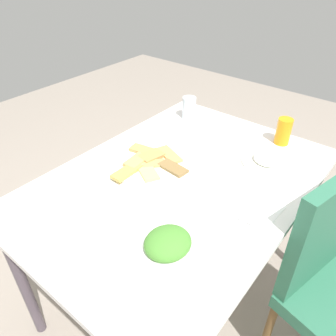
{
  "coord_description": "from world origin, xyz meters",
  "views": [
    {
      "loc": [
        0.82,
        0.61,
        1.51
      ],
      "look_at": [
        0.0,
        -0.06,
        0.77
      ],
      "focal_mm": 34.97,
      "sensor_mm": 36.0,
      "label": 1
    }
  ],
  "objects_px": {
    "dining_table": "(179,194)",
    "salad_plate_greens": "(168,244)",
    "salad_plate_rice": "(268,160)",
    "fork": "(255,205)",
    "paper_napkin": "(260,208)",
    "spoon": "(265,209)",
    "pide_platter": "(151,164)",
    "soda_can": "(284,131)",
    "drinking_glass": "(189,108)"
  },
  "relations": [
    {
      "from": "salad_plate_rice",
      "to": "dining_table",
      "type": "bearing_deg",
      "value": -33.91
    },
    {
      "from": "salad_plate_rice",
      "to": "soda_can",
      "type": "xyz_separation_m",
      "value": [
        -0.19,
        -0.02,
        0.05
      ]
    },
    {
      "from": "pide_platter",
      "to": "drinking_glass",
      "type": "distance_m",
      "value": 0.48
    },
    {
      "from": "fork",
      "to": "spoon",
      "type": "bearing_deg",
      "value": 92.84
    },
    {
      "from": "soda_can",
      "to": "fork",
      "type": "distance_m",
      "value": 0.49
    },
    {
      "from": "fork",
      "to": "spoon",
      "type": "xyz_separation_m",
      "value": [
        -0.0,
        0.04,
        0.0
      ]
    },
    {
      "from": "salad_plate_rice",
      "to": "fork",
      "type": "xyz_separation_m",
      "value": [
        0.28,
        0.09,
        -0.01
      ]
    },
    {
      "from": "dining_table",
      "to": "salad_plate_rice",
      "type": "distance_m",
      "value": 0.4
    },
    {
      "from": "soda_can",
      "to": "spoon",
      "type": "xyz_separation_m",
      "value": [
        0.47,
        0.14,
        -0.06
      ]
    },
    {
      "from": "salad_plate_greens",
      "to": "drinking_glass",
      "type": "relative_size",
      "value": 1.72
    },
    {
      "from": "soda_can",
      "to": "paper_napkin",
      "type": "distance_m",
      "value": 0.49
    },
    {
      "from": "fork",
      "to": "salad_plate_rice",
      "type": "bearing_deg",
      "value": -160.14
    },
    {
      "from": "salad_plate_greens",
      "to": "fork",
      "type": "relative_size",
      "value": 0.97
    },
    {
      "from": "dining_table",
      "to": "spoon",
      "type": "bearing_deg",
      "value": 97.15
    },
    {
      "from": "dining_table",
      "to": "salad_plate_greens",
      "type": "height_order",
      "value": "salad_plate_greens"
    },
    {
      "from": "dining_table",
      "to": "fork",
      "type": "distance_m",
      "value": 0.32
    },
    {
      "from": "soda_can",
      "to": "fork",
      "type": "xyz_separation_m",
      "value": [
        0.47,
        0.11,
        -0.06
      ]
    },
    {
      "from": "soda_can",
      "to": "drinking_glass",
      "type": "xyz_separation_m",
      "value": [
        0.06,
        -0.48,
        -0.0
      ]
    },
    {
      "from": "drinking_glass",
      "to": "spoon",
      "type": "relative_size",
      "value": 0.58
    },
    {
      "from": "pide_platter",
      "to": "soda_can",
      "type": "relative_size",
      "value": 2.66
    },
    {
      "from": "fork",
      "to": "drinking_glass",
      "type": "bearing_deg",
      "value": -122.1
    },
    {
      "from": "drinking_glass",
      "to": "spoon",
      "type": "bearing_deg",
      "value": 56.64
    },
    {
      "from": "fork",
      "to": "soda_can",
      "type": "bearing_deg",
      "value": -164.39
    },
    {
      "from": "fork",
      "to": "spoon",
      "type": "distance_m",
      "value": 0.04
    },
    {
      "from": "soda_can",
      "to": "dining_table",
      "type": "bearing_deg",
      "value": -20.97
    },
    {
      "from": "soda_can",
      "to": "fork",
      "type": "relative_size",
      "value": 0.61
    },
    {
      "from": "salad_plate_greens",
      "to": "drinking_glass",
      "type": "height_order",
      "value": "drinking_glass"
    },
    {
      "from": "dining_table",
      "to": "drinking_glass",
      "type": "height_order",
      "value": "drinking_glass"
    },
    {
      "from": "pide_platter",
      "to": "paper_napkin",
      "type": "xyz_separation_m",
      "value": [
        -0.05,
        0.47,
        -0.01
      ]
    },
    {
      "from": "salad_plate_rice",
      "to": "spoon",
      "type": "relative_size",
      "value": 1.12
    },
    {
      "from": "soda_can",
      "to": "drinking_glass",
      "type": "distance_m",
      "value": 0.49
    },
    {
      "from": "salad_plate_rice",
      "to": "salad_plate_greens",
      "type": "bearing_deg",
      "value": -2.9
    },
    {
      "from": "pide_platter",
      "to": "salad_plate_rice",
      "type": "distance_m",
      "value": 0.49
    },
    {
      "from": "dining_table",
      "to": "drinking_glass",
      "type": "relative_size",
      "value": 10.93
    },
    {
      "from": "paper_napkin",
      "to": "spoon",
      "type": "relative_size",
      "value": 0.7
    },
    {
      "from": "dining_table",
      "to": "pide_platter",
      "type": "xyz_separation_m",
      "value": [
        0.0,
        -0.14,
        0.09
      ]
    },
    {
      "from": "fork",
      "to": "pide_platter",
      "type": "bearing_deg",
      "value": -81.19
    },
    {
      "from": "salad_plate_greens",
      "to": "paper_napkin",
      "type": "relative_size",
      "value": 1.44
    },
    {
      "from": "pide_platter",
      "to": "fork",
      "type": "relative_size",
      "value": 1.63
    },
    {
      "from": "paper_napkin",
      "to": "salad_plate_greens",
      "type": "bearing_deg",
      "value": -21.52
    },
    {
      "from": "salad_plate_greens",
      "to": "spoon",
      "type": "height_order",
      "value": "salad_plate_greens"
    },
    {
      "from": "pide_platter",
      "to": "soda_can",
      "type": "xyz_separation_m",
      "value": [
        -0.52,
        0.34,
        0.05
      ]
    },
    {
      "from": "drinking_glass",
      "to": "paper_napkin",
      "type": "distance_m",
      "value": 0.73
    },
    {
      "from": "dining_table",
      "to": "soda_can",
      "type": "relative_size",
      "value": 10.09
    },
    {
      "from": "salad_plate_rice",
      "to": "fork",
      "type": "height_order",
      "value": "salad_plate_rice"
    },
    {
      "from": "fork",
      "to": "dining_table",
      "type": "bearing_deg",
      "value": -79.17
    },
    {
      "from": "dining_table",
      "to": "fork",
      "type": "bearing_deg",
      "value": 97.98
    },
    {
      "from": "salad_plate_greens",
      "to": "drinking_glass",
      "type": "bearing_deg",
      "value": -148.05
    },
    {
      "from": "salad_plate_rice",
      "to": "drinking_glass",
      "type": "xyz_separation_m",
      "value": [
        -0.13,
        -0.5,
        0.04
      ]
    },
    {
      "from": "pide_platter",
      "to": "spoon",
      "type": "xyz_separation_m",
      "value": [
        -0.05,
        0.48,
        -0.01
      ]
    }
  ]
}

